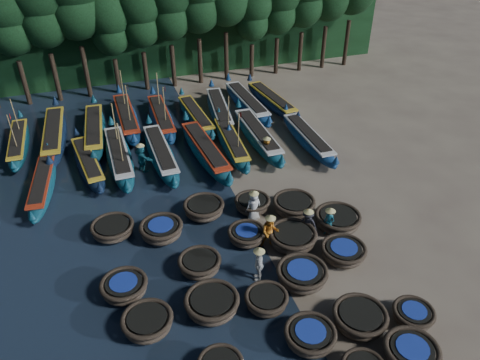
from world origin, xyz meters
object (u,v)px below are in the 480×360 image
object	(u,v)px
coracle_18	(293,238)
long_boat_1	(42,185)
long_boat_2	(88,163)
long_boat_6	(231,143)
coracle_15	(124,287)
long_boat_17	(272,101)
coracle_12	(266,300)
fisherman_5	(142,157)
long_boat_15	(219,110)
long_boat_13	(161,118)
coracle_10	(147,322)
long_boat_4	(161,153)
long_boat_12	(127,118)
coracle_16	(200,264)
coracle_22	(204,208)
coracle_23	(252,204)
fisherman_2	(270,231)
long_boat_5	(205,150)
fisherman_0	(254,205)
coracle_19	(338,219)
fisherman_4	(259,264)
long_boat_16	(247,103)
coracle_9	(413,315)
coracle_17	(247,235)
coracle_24	(294,205)
fisherman_3	(308,223)
long_boat_9	(18,143)
coracle_21	(161,230)
coracle_11	(212,304)
coracle_4	(411,353)
fisherman_6	(267,147)
long_boat_3	(119,156)
long_boat_14	(196,116)
coracle_13	(302,274)
fisherman_1	(329,221)
coracle_8	(360,318)
coracle_7	(310,336)
coracle_14	(343,252)
coracle_20	(113,229)
long_boat_8	(308,138)
long_boat_11	(95,131)

from	to	relation	value
coracle_18	long_boat_1	xyz separation A→B (m)	(-11.56, 8.65, 0.02)
long_boat_2	long_boat_6	xyz separation A→B (m)	(8.99, -0.48, 0.03)
coracle_15	long_boat_17	distance (m)	20.42
coracle_12	fisherman_5	size ratio (longest dim) A/B	0.95
long_boat_15	long_boat_13	bearing A→B (deg)	-174.44
coracle_10	long_boat_4	xyz separation A→B (m)	(2.90, 12.69, 0.11)
long_boat_2	long_boat_12	xyz separation A→B (m)	(2.99, 5.28, 0.09)
coracle_10	coracle_16	distance (m)	3.74
coracle_22	coracle_23	distance (m)	2.60
coracle_12	coracle_16	world-z (taller)	coracle_16
long_boat_6	fisherman_2	bearing A→B (deg)	-93.00
long_boat_5	fisherman_0	distance (m)	6.82
coracle_19	long_boat_13	world-z (taller)	long_boat_13
coracle_16	fisherman_4	world-z (taller)	fisherman_4
coracle_22	long_boat_17	distance (m)	14.19
coracle_23	long_boat_16	bearing A→B (deg)	72.09
coracle_9	fisherman_2	xyz separation A→B (m)	(-3.82, 6.08, 0.55)
coracle_17	long_boat_5	bearing A→B (deg)	88.97
coracle_24	fisherman_3	size ratio (longest dim) A/B	1.44
long_boat_9	long_boat_13	xyz separation A→B (m)	(9.49, 0.63, 0.05)
coracle_21	coracle_11	bearing A→B (deg)	-78.30
coracle_11	coracle_4	bearing A→B (deg)	-36.23
coracle_11	coracle_18	xyz separation A→B (m)	(4.82, 2.73, 0.00)
coracle_16	long_boat_9	xyz separation A→B (m)	(-8.39, 14.52, 0.05)
coracle_19	coracle_9	bearing A→B (deg)	-90.25
fisherman_3	fisherman_6	size ratio (longest dim) A/B	1.04
long_boat_3	long_boat_14	world-z (taller)	long_boat_3
coracle_4	coracle_16	xyz separation A→B (m)	(-6.21, 7.04, -0.03)
coracle_16	long_boat_15	size ratio (longest dim) A/B	0.26
coracle_13	long_boat_3	size ratio (longest dim) A/B	0.31
fisherman_1	fisherman_2	xyz separation A→B (m)	(-3.07, 0.17, 0.03)
coracle_8	fisherman_0	xyz separation A→B (m)	(-1.68, 7.80, 0.48)
coracle_7	coracle_12	size ratio (longest dim) A/B	1.11
coracle_10	fisherman_6	bearing A→B (deg)	49.52
coracle_14	long_boat_15	world-z (taller)	long_boat_15
coracle_18	coracle_19	xyz separation A→B (m)	(2.77, 0.58, -0.02)
coracle_23	fisherman_0	xyz separation A→B (m)	(-0.20, -0.74, 0.48)
coracle_23	coracle_20	bearing A→B (deg)	177.72
coracle_24	long_boat_15	bearing A→B (deg)	92.31
long_boat_8	long_boat_1	bearing A→B (deg)	-179.53
coracle_16	long_boat_12	distance (m)	15.90
coracle_12	coracle_21	bearing A→B (deg)	119.71
coracle_11	long_boat_4	bearing A→B (deg)	88.93
long_boat_2	long_boat_11	distance (m)	4.04
coracle_14	fisherman_5	size ratio (longest dim) A/B	1.32
coracle_16	long_boat_1	distance (m)	11.28
coracle_13	coracle_18	size ratio (longest dim) A/B	1.09
long_boat_5	coracle_4	bearing A→B (deg)	-82.70
coracle_11	fisherman_6	size ratio (longest dim) A/B	1.37
long_boat_5	fisherman_5	distance (m)	4.00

